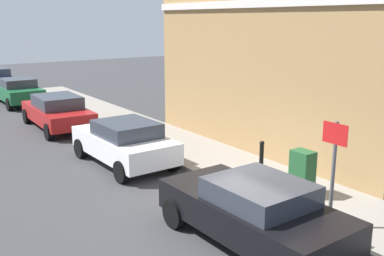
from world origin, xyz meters
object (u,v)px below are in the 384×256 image
at_px(car_black, 254,210).
at_px(car_green, 18,91).
at_px(car_white, 125,142).
at_px(street_sign, 334,159).
at_px(car_red, 57,111).
at_px(bollard_near_cabinet, 261,158).
at_px(utility_cabinet, 302,175).

height_order(car_black, car_green, car_green).
height_order(car_white, street_sign, street_sign).
bearing_deg(car_red, bollard_near_cabinet, -163.24).
relative_size(car_white, car_red, 0.89).
distance_m(bollard_near_cabinet, street_sign, 3.40).
height_order(car_red, street_sign, street_sign).
height_order(car_black, car_white, car_white).
bearing_deg(car_red, car_white, -177.07).
distance_m(car_red, car_green, 6.54).
bearing_deg(car_black, bollard_near_cabinet, -47.30).
height_order(car_green, bollard_near_cabinet, car_green).
xyz_separation_m(car_white, car_red, (-0.13, 5.87, -0.01)).
height_order(car_black, utility_cabinet, car_black).
bearing_deg(utility_cabinet, car_black, -158.91).
xyz_separation_m(car_red, utility_cabinet, (2.45, -10.99, -0.05)).
xyz_separation_m(car_black, car_white, (0.19, 6.08, 0.01)).
distance_m(car_red, utility_cabinet, 11.26).
bearing_deg(bollard_near_cabinet, car_green, 98.84).
relative_size(utility_cabinet, bollard_near_cabinet, 1.11).
xyz_separation_m(car_green, street_sign, (1.50, -19.09, 0.93)).
bearing_deg(car_white, utility_cabinet, -156.96).
bearing_deg(street_sign, car_red, 97.12).
height_order(car_green, street_sign, street_sign).
bearing_deg(street_sign, utility_cabinet, 60.38).
relative_size(car_red, bollard_near_cabinet, 4.32).
relative_size(car_black, car_green, 0.99).
xyz_separation_m(car_green, utility_cabinet, (2.38, -17.53, -0.05)).
height_order(utility_cabinet, street_sign, street_sign).
bearing_deg(bollard_near_cabinet, street_sign, -107.58).
bearing_deg(bollard_near_cabinet, car_red, 105.15).
relative_size(car_green, utility_cabinet, 3.67).
xyz_separation_m(utility_cabinet, bollard_near_cabinet, (0.10, 1.55, 0.02)).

